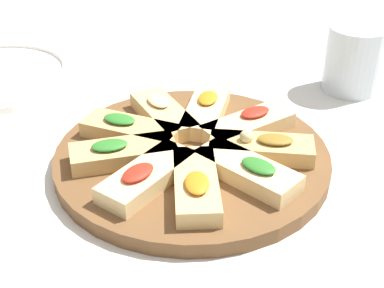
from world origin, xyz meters
name	(u,v)px	position (x,y,z in m)	size (l,w,h in m)	color
ground_plane	(192,164)	(0.00, 0.00, 0.00)	(3.00, 3.00, 0.00)	silver
serving_board	(192,157)	(0.00, 0.00, 0.01)	(0.31, 0.31, 0.02)	brown
focaccia_slice_0	(196,185)	(-0.07, 0.04, 0.03)	(0.12, 0.09, 0.03)	#DBB775
focaccia_slice_1	(247,170)	(-0.07, -0.02, 0.03)	(0.12, 0.07, 0.03)	#E5C689
focaccia_slice_2	(262,147)	(-0.05, -0.06, 0.03)	(0.10, 0.12, 0.03)	tan
focaccia_slice_3	(246,124)	(0.00, -0.08, 0.03)	(0.05, 0.12, 0.03)	#E5C689
focaccia_slice_4	(206,111)	(0.06, -0.05, 0.03)	(0.11, 0.11, 0.03)	#E5C689
focaccia_slice_5	(163,114)	(0.08, -0.01, 0.03)	(0.12, 0.05, 0.03)	#DBB775
focaccia_slice_6	(130,130)	(0.06, 0.05, 0.03)	(0.12, 0.10, 0.03)	tan
focaccia_slice_7	(123,153)	(0.02, 0.07, 0.03)	(0.07, 0.12, 0.03)	tan
focaccia_slice_8	(147,176)	(-0.03, 0.07, 0.03)	(0.08, 0.12, 0.03)	#E5C689
water_glass	(354,59)	(0.05, -0.30, 0.05)	(0.08, 0.08, 0.09)	silver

